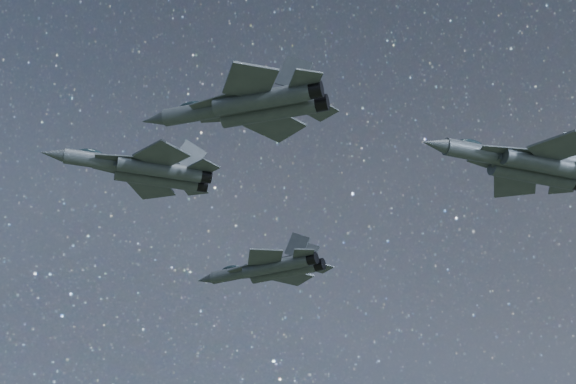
{
  "coord_description": "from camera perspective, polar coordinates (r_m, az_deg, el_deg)",
  "views": [
    {
      "loc": [
        1.54,
        -72.3,
        119.74
      ],
      "look_at": [
        -2.62,
        -1.14,
        158.33
      ],
      "focal_mm": 50.0,
      "sensor_mm": 36.0,
      "label": 1
    }
  ],
  "objects": [
    {
      "name": "jet_lead",
      "position": [
        80.73,
        -10.17,
        1.59
      ],
      "size": [
        17.29,
        11.51,
        4.39
      ],
      "rotation": [
        0.0,
        0.0,
        0.36
      ],
      "color": "#363E44"
    },
    {
      "name": "jet_right",
      "position": [
        71.27,
        -2.73,
        6.16
      ],
      "size": [
        18.31,
        12.51,
        4.6
      ],
      "rotation": [
        0.0,
        0.0,
        -0.23
      ],
      "color": "#363E44"
    },
    {
      "name": "jet_slot",
      "position": [
        83.71,
        16.48,
        1.93
      ],
      "size": [
        19.6,
        12.94,
        5.01
      ],
      "rotation": [
        0.0,
        0.0,
        0.39
      ],
      "color": "#363E44"
    },
    {
      "name": "jet_left",
      "position": [
        96.08,
        -1.32,
        -5.46
      ],
      "size": [
        17.33,
        11.41,
        4.44
      ],
      "rotation": [
        0.0,
        0.0,
        -0.4
      ],
      "color": "#363E44"
    }
  ]
}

